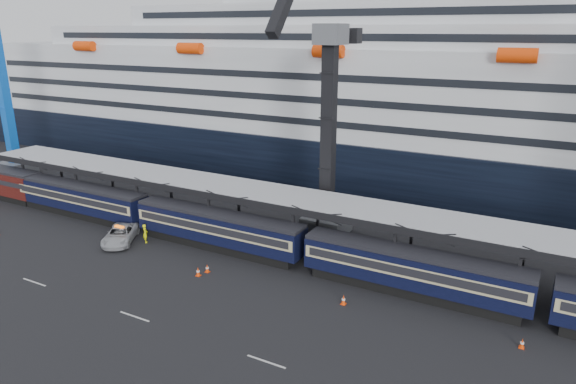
{
  "coord_description": "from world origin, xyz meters",
  "views": [
    {
      "loc": [
        1.37,
        -29.31,
        21.48
      ],
      "look_at": [
        -19.91,
        10.0,
        7.25
      ],
      "focal_mm": 32.0,
      "sensor_mm": 36.0,
      "label": 1
    }
  ],
  "objects": [
    {
      "name": "traffic_cone_c",
      "position": [
        -25.68,
        4.96,
        0.39
      ],
      "size": [
        0.4,
        0.4,
        0.8
      ],
      "color": "#FE4008",
      "rests_on": "ground"
    },
    {
      "name": "cruise_ship",
      "position": [
        -1.08,
        45.99,
        12.34
      ],
      "size": [
        214.09,
        28.84,
        34.0
      ],
      "color": "black",
      "rests_on": "ground"
    },
    {
      "name": "canopy",
      "position": [
        0.0,
        14.0,
        5.25
      ],
      "size": [
        130.0,
        6.25,
        5.53
      ],
      "color": "#9FA1A7",
      "rests_on": "ground"
    },
    {
      "name": "crane_dark_near",
      "position": [
        -20.0,
        18.59,
        11.93
      ],
      "size": [
        4.5,
        17.75,
        35.08
      ],
      "color": "#484A50",
      "rests_on": "ground"
    },
    {
      "name": "worker",
      "position": [
        -35.62,
        7.5,
        1.01
      ],
      "size": [
        0.87,
        0.85,
        2.02
      ],
      "primitive_type": "imported",
      "rotation": [
        0.0,
        0.0,
        2.42
      ],
      "color": "#F9FF0D",
      "rests_on": "ground"
    },
    {
      "name": "pickup_truck",
      "position": [
        -38.02,
        6.3,
        0.83
      ],
      "size": [
        5.36,
        6.56,
        1.66
      ],
      "primitive_type": "imported",
      "rotation": [
        0.0,
        0.0,
        0.52
      ],
      "color": "#A2A4A9",
      "rests_on": "ground"
    },
    {
      "name": "train",
      "position": [
        -4.65,
        10.0,
        2.2
      ],
      "size": [
        133.05,
        3.0,
        4.05
      ],
      "color": "black",
      "rests_on": "ground"
    },
    {
      "name": "traffic_cone_b",
      "position": [
        -25.96,
        3.96,
        0.42
      ],
      "size": [
        0.43,
        0.43,
        0.85
      ],
      "color": "#FE4008",
      "rests_on": "ground"
    },
    {
      "name": "traffic_cone_d",
      "position": [
        -12.35,
        5.56,
        0.41
      ],
      "size": [
        0.42,
        0.42,
        0.84
      ],
      "color": "#FE4008",
      "rests_on": "ground"
    },
    {
      "name": "traffic_cone_e",
      "position": [
        1.05,
        5.96,
        0.37
      ],
      "size": [
        0.38,
        0.38,
        0.75
      ],
      "color": "#FE4008",
      "rests_on": "ground"
    }
  ]
}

